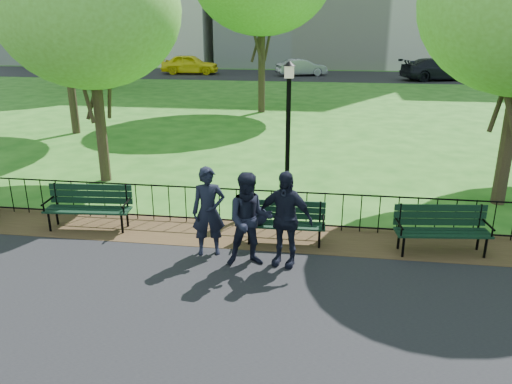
# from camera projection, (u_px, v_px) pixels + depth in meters

# --- Properties ---
(ground) EXTENTS (120.00, 120.00, 0.00)m
(ground) POSITION_uv_depth(u_px,v_px,m) (248.00, 267.00, 9.62)
(ground) COLOR #215817
(dirt_strip) EXTENTS (60.00, 1.60, 0.01)m
(dirt_strip) POSITION_uv_depth(u_px,v_px,m) (259.00, 235.00, 11.02)
(dirt_strip) COLOR #322614
(dirt_strip) RESTS_ON ground
(far_street) EXTENTS (70.00, 9.00, 0.01)m
(far_street) POSITION_uv_depth(u_px,v_px,m) (314.00, 76.00, 42.34)
(far_street) COLOR black
(far_street) RESTS_ON ground
(iron_fence) EXTENTS (24.06, 0.06, 1.00)m
(iron_fence) POSITION_uv_depth(u_px,v_px,m) (262.00, 206.00, 11.33)
(iron_fence) COLOR black
(iron_fence) RESTS_ON ground
(park_bench_main) EXTENTS (1.71, 0.57, 0.96)m
(park_bench_main) POSITION_uv_depth(u_px,v_px,m) (275.00, 217.00, 10.49)
(park_bench_main) COLOR black
(park_bench_main) RESTS_ON ground
(park_bench_left_a) EXTENTS (1.95, 0.74, 1.08)m
(park_bench_left_a) POSITION_uv_depth(u_px,v_px,m) (89.00, 202.00, 11.25)
(park_bench_left_a) COLOR black
(park_bench_left_a) RESTS_ON ground
(park_bench_right_a) EXTENTS (1.92, 0.79, 1.06)m
(park_bench_right_a) POSITION_uv_depth(u_px,v_px,m) (442.00, 224.00, 10.06)
(park_bench_right_a) COLOR black
(park_bench_right_a) RESTS_ON ground
(lamppost) EXTENTS (0.32, 0.32, 3.57)m
(lamppost) POSITION_uv_depth(u_px,v_px,m) (288.00, 127.00, 12.67)
(lamppost) COLOR black
(lamppost) RESTS_ON ground
(tree_near_w) EXTENTS (4.92, 4.92, 6.86)m
(tree_near_w) POSITION_uv_depth(u_px,v_px,m) (89.00, 10.00, 13.27)
(tree_near_w) COLOR #2D2116
(tree_near_w) RESTS_ON ground
(person_left) EXTENTS (0.75, 0.59, 1.81)m
(person_left) POSITION_uv_depth(u_px,v_px,m) (209.00, 211.00, 9.88)
(person_left) COLOR black
(person_left) RESTS_ON asphalt_path
(person_mid) EXTENTS (0.99, 0.67, 1.85)m
(person_mid) POSITION_uv_depth(u_px,v_px,m) (250.00, 220.00, 9.42)
(person_mid) COLOR black
(person_mid) RESTS_ON asphalt_path
(person_right) EXTENTS (1.18, 0.72, 1.88)m
(person_right) POSITION_uv_depth(u_px,v_px,m) (285.00, 219.00, 9.43)
(person_right) COLOR black
(person_right) RESTS_ON asphalt_path
(taxi) EXTENTS (5.02, 2.24, 1.68)m
(taxi) POSITION_uv_depth(u_px,v_px,m) (190.00, 64.00, 43.37)
(taxi) COLOR yellow
(taxi) RESTS_ON far_street
(sedan_silver) EXTENTS (4.45, 2.94, 1.39)m
(sedan_silver) POSITION_uv_depth(u_px,v_px,m) (301.00, 67.00, 42.04)
(sedan_silver) COLOR #929399
(sedan_silver) RESTS_ON far_street
(sedan_dark) EXTENTS (6.21, 4.07, 1.67)m
(sedan_dark) POSITION_uv_depth(u_px,v_px,m) (437.00, 69.00, 38.85)
(sedan_dark) COLOR black
(sedan_dark) RESTS_ON far_street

